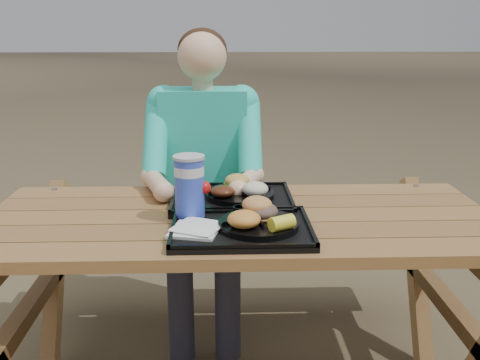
{
  "coord_description": "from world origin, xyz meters",
  "views": [
    {
      "loc": [
        -0.06,
        -1.78,
        1.39
      ],
      "look_at": [
        0.0,
        0.0,
        0.88
      ],
      "focal_mm": 40.0,
      "sensor_mm": 36.0,
      "label": 1
    }
  ],
  "objects": [
    {
      "name": "picnic_table",
      "position": [
        0.0,
        0.0,
        0.38
      ],
      "size": [
        1.8,
        1.49,
        0.75
      ],
      "primitive_type": null,
      "color": "#999999",
      "rests_on": "ground"
    },
    {
      "name": "burger",
      "position": [
        -0.0,
        0.19,
        0.83
      ],
      "size": [
        0.1,
        0.1,
        0.09
      ],
      "primitive_type": null,
      "color": "gold",
      "rests_on": "plate_far"
    },
    {
      "name": "napkin_stack",
      "position": [
        -0.15,
        -0.2,
        0.78
      ],
      "size": [
        0.18,
        0.18,
        0.02
      ],
      "primitive_type": "cube",
      "rotation": [
        0.0,
        0.0,
        -0.22
      ],
      "color": "white",
      "rests_on": "tray_near"
    },
    {
      "name": "mac_cheese",
      "position": [
        0.01,
        -0.22,
        0.82
      ],
      "size": [
        0.11,
        0.11,
        0.05
      ],
      "primitive_type": "ellipsoid",
      "color": "gold",
      "rests_on": "plate_near"
    },
    {
      "name": "soda_cup",
      "position": [
        -0.17,
        -0.06,
        0.87
      ],
      "size": [
        0.1,
        0.1,
        0.2
      ],
      "primitive_type": "cylinder",
      "color": "#1A38C5",
      "rests_on": "tray_near"
    },
    {
      "name": "plate_near",
      "position": [
        0.05,
        -0.17,
        0.78
      ],
      "size": [
        0.26,
        0.26,
        0.02
      ],
      "primitive_type": "cylinder",
      "color": "black",
      "rests_on": "tray_near"
    },
    {
      "name": "corn_cob",
      "position": [
        0.12,
        -0.25,
        0.81
      ],
      "size": [
        0.1,
        0.1,
        0.05
      ],
      "primitive_type": null,
      "rotation": [
        0.0,
        0.0,
        0.49
      ],
      "color": "yellow",
      "rests_on": "plate_near"
    },
    {
      "name": "diner",
      "position": [
        -0.14,
        0.57,
        0.64
      ],
      "size": [
        0.48,
        0.84,
        1.28
      ],
      "primitive_type": null,
      "color": "#1CC7B1",
      "rests_on": "ground"
    },
    {
      "name": "condiment_bbq",
      "position": [
        -0.0,
        -0.05,
        0.78
      ],
      "size": [
        0.05,
        0.05,
        0.03
      ],
      "primitive_type": "cylinder",
      "color": "black",
      "rests_on": "tray_near"
    },
    {
      "name": "baked_beans",
      "position": [
        -0.06,
        0.09,
        0.81
      ],
      "size": [
        0.09,
        0.09,
        0.04
      ],
      "primitive_type": "ellipsoid",
      "color": "#572511",
      "rests_on": "plate_far"
    },
    {
      "name": "tray_near",
      "position": [
        -0.0,
        -0.17,
        0.76
      ],
      "size": [
        0.45,
        0.35,
        0.02
      ],
      "primitive_type": "cube",
      "color": "black",
      "rests_on": "picnic_table"
    },
    {
      "name": "cutlery_far",
      "position": [
        -0.2,
        0.16,
        0.77
      ],
      "size": [
        0.09,
        0.14,
        0.01
      ],
      "primitive_type": "cube",
      "rotation": [
        0.0,
        0.0,
        0.46
      ],
      "color": "black",
      "rests_on": "tray_far"
    },
    {
      "name": "potato_salad",
      "position": [
        0.06,
        0.1,
        0.82
      ],
      "size": [
        0.1,
        0.1,
        0.05
      ],
      "primitive_type": "ellipsoid",
      "color": "#EEE5C9",
      "rests_on": "plate_far"
    },
    {
      "name": "plate_far",
      "position": [
        0.0,
        0.15,
        0.78
      ],
      "size": [
        0.26,
        0.26,
        0.02
      ],
      "primitive_type": "cylinder",
      "color": "black",
      "rests_on": "tray_far"
    },
    {
      "name": "tray_far",
      "position": [
        -0.03,
        0.14,
        0.76
      ],
      "size": [
        0.45,
        0.35,
        0.02
      ],
      "primitive_type": "cube",
      "color": "black",
      "rests_on": "picnic_table"
    },
    {
      "name": "sandwich",
      "position": [
        0.06,
        -0.14,
        0.84
      ],
      "size": [
        0.11,
        0.11,
        0.11
      ],
      "primitive_type": null,
      "color": "#CF8C49",
      "rests_on": "plate_near"
    },
    {
      "name": "condiment_mustard",
      "position": [
        0.05,
        -0.04,
        0.79
      ],
      "size": [
        0.05,
        0.05,
        0.03
      ],
      "primitive_type": "cylinder",
      "color": "gold",
      "rests_on": "tray_near"
    }
  ]
}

